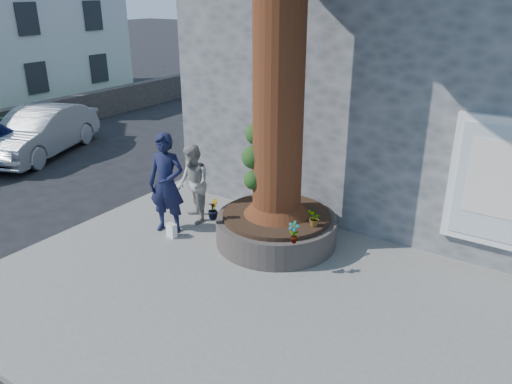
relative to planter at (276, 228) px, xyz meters
The scene contains 15 objects.
ground 2.19m from the planter, 111.80° to the right, with size 120.00×120.00×0.00m, color black.
pavement 1.27m from the planter, 55.01° to the right, with size 9.00×8.00×0.12m, color slate.
yellow_line 4.00m from the planter, 165.44° to the right, with size 0.10×30.00×0.01m, color yellow.
stone_shop 6.12m from the planter, 71.86° to the left, with size 10.30×8.30×6.30m.
planter is the anchor object (origin of this frame).
cottage_far 18.62m from the planter, 160.88° to the left, with size 7.30×7.40×8.75m.
man 2.30m from the planter, 159.62° to the right, with size 0.73×0.48×2.01m, color #131634.
woman 2.00m from the planter, behind, with size 0.80×0.62×1.64m, color #A1A19B.
shopping_bag 2.06m from the planter, 152.04° to the right, with size 0.20×0.12×0.28m, color white.
car_silver 8.96m from the planter, behind, with size 1.51×4.32×1.42m, color gray.
a_board_sign 10.24m from the planter, behind, with size 0.55×0.36×1.00m, color #103C1D.
plant_a 1.30m from the planter, 45.00° to the right, with size 0.20×0.14×0.38m, color gray.
plant_b 1.30m from the planter, 135.00° to the right, with size 0.21×0.20×0.38m, color gray.
plant_c 1.29m from the planter, 135.00° to the right, with size 0.18×0.18×0.33m, color gray.
plant_d 0.97m from the planter, ahead, with size 0.27×0.24×0.30m, color gray.
Camera 1 is at (5.20, -5.36, 4.64)m, focal length 35.00 mm.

